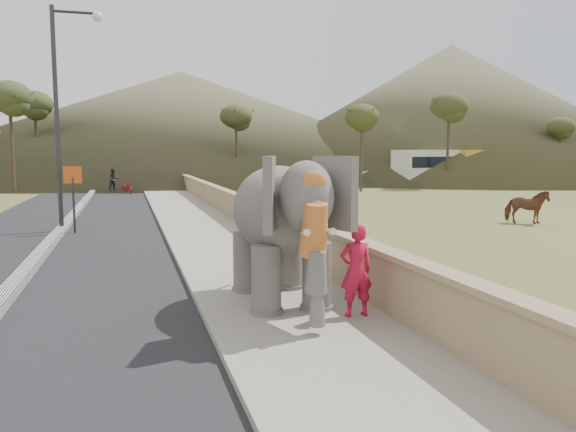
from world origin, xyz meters
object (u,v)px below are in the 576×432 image
at_px(cow, 527,207).
at_px(elephant_and_man, 280,230).
at_px(lamppost, 65,96).
at_px(motorcyclist, 122,184).

relative_size(cow, elephant_and_man, 0.45).
distance_m(lamppost, cow, 18.23).
bearing_deg(motorcyclist, elephant_and_man, -84.40).
xyz_separation_m(cow, elephant_and_man, (-12.82, -9.13, 0.76)).
height_order(lamppost, elephant_and_man, lamppost).
relative_size(elephant_and_man, motorcyclist, 1.88).
distance_m(lamppost, elephant_and_man, 13.21).
height_order(lamppost, cow, lamppost).
bearing_deg(cow, elephant_and_man, 160.06).
bearing_deg(elephant_and_man, motorcyclist, 95.60).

